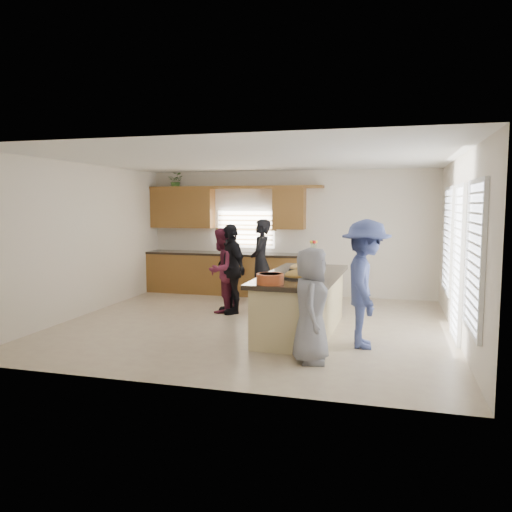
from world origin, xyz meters
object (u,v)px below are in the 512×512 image
(woman_left_mid, at_px, (222,270))
(island, at_px, (301,304))
(woman_left_back, at_px, (261,261))
(woman_right_front, at_px, (311,305))
(woman_left_front, at_px, (231,269))
(salad_bowl, at_px, (270,278))
(woman_right_back, at_px, (366,284))

(woman_left_mid, bearing_deg, island, 68.75)
(woman_left_back, distance_m, woman_right_front, 3.97)
(woman_left_mid, height_order, woman_right_front, woman_left_mid)
(woman_left_mid, distance_m, woman_left_front, 0.18)
(woman_left_front, bearing_deg, salad_bowl, -13.39)
(salad_bowl, xyz_separation_m, woman_right_front, (0.63, -0.35, -0.28))
(woman_left_back, distance_m, woman_right_back, 3.55)
(woman_left_mid, distance_m, woman_right_back, 3.22)
(island, distance_m, woman_left_mid, 2.07)
(island, height_order, woman_right_back, woman_right_back)
(woman_right_front, bearing_deg, island, 8.61)
(island, bearing_deg, salad_bowl, -100.83)
(woman_right_back, bearing_deg, salad_bowl, 108.34)
(salad_bowl, distance_m, woman_left_front, 2.56)
(woman_left_mid, xyz_separation_m, woman_left_front, (0.18, -0.02, 0.04))
(woman_left_mid, relative_size, woman_right_front, 1.07)
(woman_left_front, relative_size, woman_right_back, 0.91)
(woman_left_front, xyz_separation_m, woman_right_back, (2.57, -1.65, 0.08))
(woman_right_back, bearing_deg, woman_left_mid, 53.85)
(salad_bowl, relative_size, woman_left_back, 0.22)
(woman_left_mid, height_order, woman_right_back, woman_right_back)
(woman_right_back, bearing_deg, island, 55.78)
(island, relative_size, woman_left_back, 1.56)
(woman_left_front, distance_m, woman_right_front, 3.19)
(island, bearing_deg, woman_left_mid, 149.24)
(island, xyz_separation_m, woman_right_front, (0.38, -1.47, 0.30))
(woman_left_mid, xyz_separation_m, woman_right_front, (2.10, -2.57, -0.05))
(woman_left_mid, distance_m, woman_right_front, 3.32)
(island, height_order, woman_right_front, woman_right_front)
(salad_bowl, height_order, woman_right_front, woman_right_front)
(salad_bowl, relative_size, woman_left_mid, 0.24)
(woman_left_front, bearing_deg, woman_left_back, 120.27)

